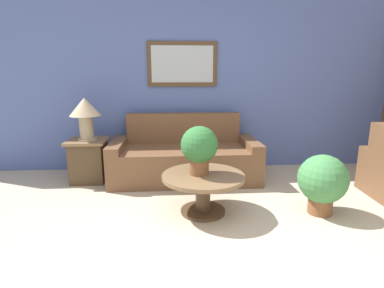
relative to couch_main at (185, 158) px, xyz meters
The scene contains 8 objects.
ground_plane 2.23m from the couch_main, 84.21° to the right, with size 20.00×20.00×0.00m, color #BCAD93.
wall_back 1.17m from the couch_main, 67.72° to the left, with size 7.92×0.09×2.60m.
couch_main is the anchor object (origin of this frame).
coffee_table 1.12m from the couch_main, 82.59° to the right, with size 0.86×0.86×0.42m.
side_table 1.31m from the couch_main, behind, with size 0.51×0.51×0.58m.
table_lamp 1.47m from the couch_main, behind, with size 0.40×0.40×0.56m.
potted_plant_on_table 1.18m from the couch_main, 84.54° to the right, with size 0.38×0.38×0.51m.
potted_plant_floor 1.84m from the couch_main, 41.50° to the right, with size 0.50×0.50×0.63m.
Camera 1 is at (-0.40, -1.85, 1.43)m, focal length 28.00 mm.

